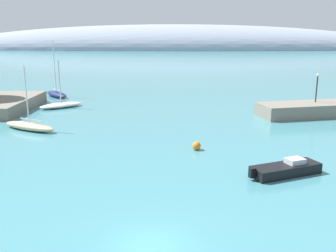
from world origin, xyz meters
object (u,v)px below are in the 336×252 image
Objects in this scene: sailboat_navy_mid_mooring at (57,94)px; motorboat_black_foreground at (286,169)px; mooring_buoy_orange at (197,146)px; sailboat_sand_near_shore at (29,126)px; harbor_lamp_post at (317,84)px; sailboat_white_outer_mooring at (61,105)px.

sailboat_navy_mid_mooring is 45.55m from motorboat_black_foreground.
motorboat_black_foreground is 7.56× the size of mooring_buoy_orange.
sailboat_navy_mid_mooring reaches higher than sailboat_sand_near_shore.
motorboat_black_foreground is 1.59× the size of harbor_lamp_post.
motorboat_black_foreground is (24.54, -26.38, 0.02)m from sailboat_white_outer_mooring.
sailboat_sand_near_shore is 19.40m from mooring_buoy_orange.
sailboat_navy_mid_mooring is at bearing 126.20° from mooring_buoy_orange.
sailboat_sand_near_shore is 1.04× the size of sailboat_white_outer_mooring.
motorboat_black_foreground is (28.05, -35.89, -0.09)m from sailboat_navy_mid_mooring.
harbor_lamp_post reaches higher than motorboat_black_foreground.
sailboat_sand_near_shore is 22.85m from sailboat_navy_mid_mooring.
sailboat_white_outer_mooring reaches higher than motorboat_black_foreground.
sailboat_navy_mid_mooring reaches higher than mooring_buoy_orange.
sailboat_navy_mid_mooring is 2.52× the size of harbor_lamp_post.
sailboat_sand_near_shore is 0.76× the size of sailboat_navy_mid_mooring.
sailboat_white_outer_mooring is at bearing 132.07° from mooring_buoy_orange.
harbor_lamp_post is (10.32, 21.74, 3.60)m from motorboat_black_foreground.
harbor_lamp_post is (38.36, -14.15, 3.51)m from sailboat_navy_mid_mooring.
sailboat_navy_mid_mooring is at bearing -53.29° from sailboat_sand_near_shore.
mooring_buoy_orange is (-6.30, 6.17, -0.05)m from motorboat_black_foreground.
sailboat_white_outer_mooring is (3.51, -9.51, -0.11)m from sailboat_navy_mid_mooring.
motorboat_black_foreground is at bearing -85.01° from sailboat_white_outer_mooring.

